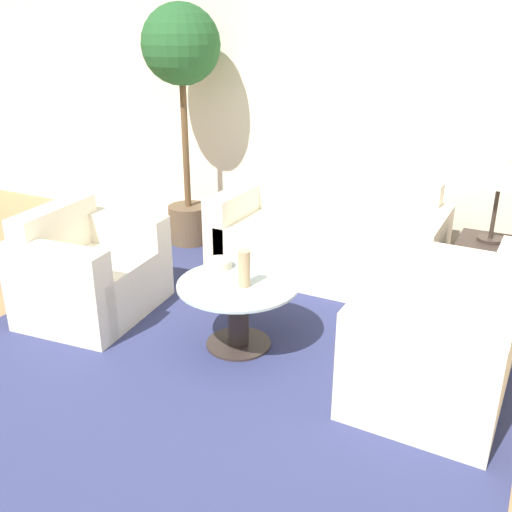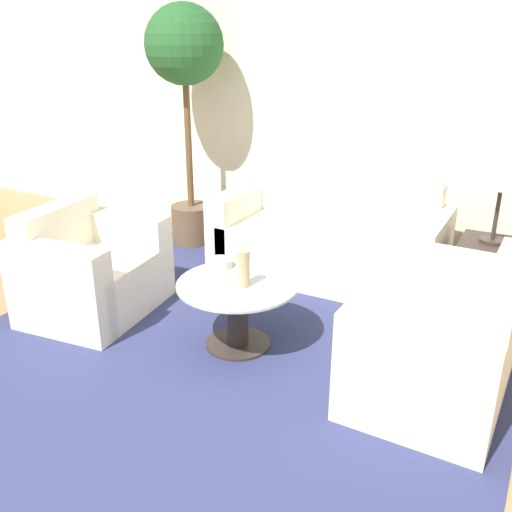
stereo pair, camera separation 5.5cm
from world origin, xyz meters
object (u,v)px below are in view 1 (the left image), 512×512
at_px(armchair, 87,275).
at_px(coffee_table, 238,306).
at_px(loveseat, 449,343).
at_px(sofa_main, 328,242).
at_px(vase, 244,269).
at_px(potted_plant, 182,74).
at_px(table_lamp, 502,170).
at_px(bowl, 219,263).

relative_size(armchair, coffee_table, 1.33).
bearing_deg(loveseat, coffee_table, -81.28).
distance_m(loveseat, coffee_table, 1.31).
xyz_separation_m(sofa_main, vase, (-0.03, -1.42, 0.29)).
bearing_deg(potted_plant, vase, -46.25).
xyz_separation_m(sofa_main, potted_plant, (-1.47, 0.08, 1.30)).
xyz_separation_m(loveseat, table_lamp, (0.04, 1.17, 0.77)).
bearing_deg(potted_plant, armchair, -84.24).
height_order(armchair, coffee_table, armchair).
xyz_separation_m(potted_plant, vase, (1.44, -1.50, -1.01)).
bearing_deg(vase, potted_plant, 133.75).
bearing_deg(table_lamp, bowl, -143.42).
relative_size(coffee_table, bowl, 4.46).
relative_size(loveseat, potted_plant, 0.59).
distance_m(sofa_main, vase, 1.45).
bearing_deg(potted_plant, table_lamp, -3.07).
distance_m(sofa_main, coffee_table, 1.41).
distance_m(table_lamp, vase, 1.93).
height_order(armchair, potted_plant, potted_plant).
bearing_deg(table_lamp, armchair, -151.17).
xyz_separation_m(table_lamp, bowl, (-1.58, -1.17, -0.57)).
height_order(loveseat, table_lamp, table_lamp).
bearing_deg(coffee_table, table_lamp, 45.00).
distance_m(loveseat, bowl, 1.55).
relative_size(loveseat, coffee_table, 1.64).
xyz_separation_m(armchair, potted_plant, (-0.16, 1.56, 1.29)).
bearing_deg(armchair, potted_plant, -0.37).
distance_m(sofa_main, bowl, 1.29).
bearing_deg(sofa_main, vase, -91.04).
height_order(coffee_table, vase, vase).
bearing_deg(bowl, armchair, -166.29).
height_order(sofa_main, bowl, sofa_main).
distance_m(coffee_table, table_lamp, 2.05).
height_order(coffee_table, potted_plant, potted_plant).
relative_size(loveseat, bowl, 7.31).
bearing_deg(coffee_table, armchair, -176.66).
relative_size(potted_plant, bowl, 12.40).
bearing_deg(bowl, potted_plant, 130.96).
bearing_deg(table_lamp, potted_plant, 176.93).
distance_m(coffee_table, bowl, 0.35).
height_order(sofa_main, coffee_table, sofa_main).
relative_size(sofa_main, bowl, 10.71).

